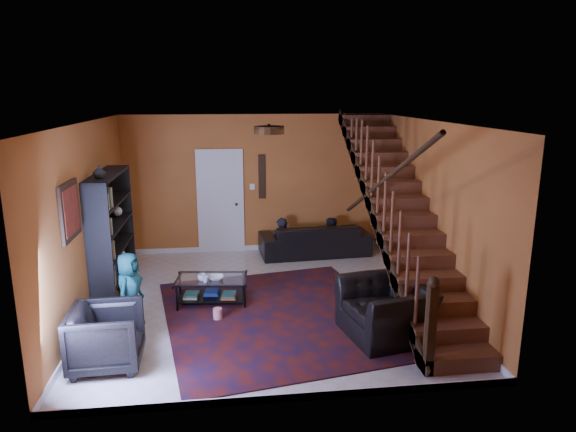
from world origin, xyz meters
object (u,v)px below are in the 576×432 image
object	(u,v)px
bookshelf	(113,237)
armchair_left	(107,337)
armchair_right	(385,310)
sofa	(315,239)
coffee_table	(212,289)

from	to	relation	value
bookshelf	armchair_left	bearing A→B (deg)	-81.34
armchair_left	armchair_right	world-z (taller)	armchair_left
sofa	armchair_right	xyz separation A→B (m)	(0.32, -3.67, 0.05)
armchair_right	coffee_table	size ratio (longest dim) A/B	1.00
bookshelf	armchair_right	bearing A→B (deg)	-26.81
coffee_table	sofa	bearing A→B (deg)	48.06
armchair_left	coffee_table	size ratio (longest dim) A/B	0.73
sofa	coffee_table	bearing A→B (deg)	43.83
armchair_left	coffee_table	world-z (taller)	armchair_left
armchair_left	coffee_table	xyz separation A→B (m)	(1.20, 1.77, -0.15)
armchair_left	armchair_right	bearing A→B (deg)	-86.37
bookshelf	armchair_right	size ratio (longest dim) A/B	1.74
armchair_right	coffee_table	distance (m)	2.75
coffee_table	armchair_left	bearing A→B (deg)	-124.07
armchair_right	coffee_table	bearing A→B (deg)	-132.63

